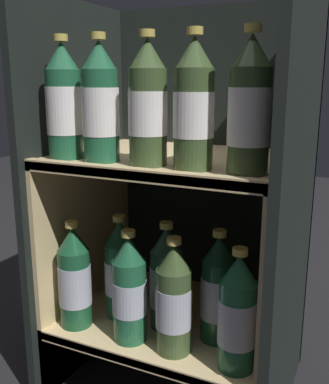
{
  "coord_description": "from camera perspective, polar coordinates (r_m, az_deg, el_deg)",
  "views": [
    {
      "loc": [
        0.41,
        -0.72,
        0.74
      ],
      "look_at": [
        0.0,
        0.14,
        0.51
      ],
      "focal_mm": 42.0,
      "sensor_mm": 36.0,
      "label": 1
    }
  ],
  "objects": [
    {
      "name": "shelf_upper",
      "position": [
        1.06,
        1.28,
        -4.76
      ],
      "size": [
        0.52,
        0.41,
        0.59
      ],
      "color": "#DBBC84",
      "rests_on": "ground_plane"
    },
    {
      "name": "fridge_side_right",
      "position": [
        0.98,
        16.15,
        -3.31
      ],
      "size": [
        0.02,
        0.45,
        0.93
      ],
      "primitive_type": "cube",
      "color": "black",
      "rests_on": "ground_plane"
    },
    {
      "name": "bottle_lower_back_0",
      "position": [
        1.12,
        -5.63,
        -9.97
      ],
      "size": [
        0.08,
        0.08,
        0.26
      ],
      "color": "#1E5638",
      "rests_on": "shelf_lower"
    },
    {
      "name": "fridge_side_left",
      "position": [
        1.18,
        -10.65,
        -0.04
      ],
      "size": [
        0.02,
        0.45,
        0.93
      ],
      "primitive_type": "cube",
      "color": "black",
      "rests_on": "ground_plane"
    },
    {
      "name": "bottle_lower_front_2",
      "position": [
        0.97,
        1.18,
        -13.7
      ],
      "size": [
        0.08,
        0.08,
        0.26
      ],
      "color": "#384C28",
      "rests_on": "shelf_lower"
    },
    {
      "name": "bottle_upper_front_2",
      "position": [
        0.89,
        -2.24,
        10.81
      ],
      "size": [
        0.08,
        0.08,
        0.26
      ],
      "color": "#384C28",
      "rests_on": "shelf_upper"
    },
    {
      "name": "bottle_lower_front_3",
      "position": [
        0.93,
        9.24,
        -15.23
      ],
      "size": [
        0.08,
        0.08,
        0.26
      ],
      "color": "#1E5638",
      "rests_on": "shelf_lower"
    },
    {
      "name": "fridge_back_wall",
      "position": [
        1.24,
        5.46,
        0.82
      ],
      "size": [
        0.56,
        0.02,
        0.93
      ],
      "primitive_type": "cube",
      "color": "black",
      "rests_on": "ground_plane"
    },
    {
      "name": "bottle_upper_front_3",
      "position": [
        0.85,
        3.73,
        10.65
      ],
      "size": [
        0.08,
        0.08,
        0.26
      ],
      "color": "#384C28",
      "rests_on": "shelf_upper"
    },
    {
      "name": "bottle_lower_back_1",
      "position": [
        1.06,
        0.41,
        -11.24
      ],
      "size": [
        0.08,
        0.08,
        0.26
      ],
      "color": "#285B42",
      "rests_on": "shelf_lower"
    },
    {
      "name": "bottle_upper_front_1",
      "position": [
        0.94,
        -8.14,
        10.83
      ],
      "size": [
        0.08,
        0.08,
        0.26
      ],
      "color": "#1E5638",
      "rests_on": "shelf_upper"
    },
    {
      "name": "bottle_upper_front_0",
      "position": [
        1.0,
        -12.65,
        10.78
      ],
      "size": [
        0.08,
        0.08,
        0.26
      ],
      "color": "#1E5638",
      "rests_on": "shelf_upper"
    },
    {
      "name": "shelf_lower",
      "position": [
        1.17,
        1.12,
        -17.07
      ],
      "size": [
        0.52,
        0.41,
        0.18
      ],
      "color": "#DBBC84",
      "rests_on": "ground_plane"
    },
    {
      "name": "bottle_lower_front_1",
      "position": [
        1.02,
        -4.47,
        -12.44
      ],
      "size": [
        0.08,
        0.08,
        0.26
      ],
      "color": "#1E5638",
      "rests_on": "shelf_lower"
    },
    {
      "name": "bottle_lower_front_0",
      "position": [
        1.09,
        -11.35,
        -10.81
      ],
      "size": [
        0.08,
        0.08,
        0.26
      ],
      "color": "#194C2D",
      "rests_on": "shelf_lower"
    },
    {
      "name": "bottle_upper_front_4",
      "position": [
        0.82,
        10.75,
        10.26
      ],
      "size": [
        0.08,
        0.08,
        0.26
      ],
      "color": "#384C28",
      "rests_on": "shelf_upper"
    },
    {
      "name": "bottle_lower_back_2",
      "position": [
        1.02,
        6.81,
        -12.4
      ],
      "size": [
        0.08,
        0.08,
        0.26
      ],
      "color": "#144228",
      "rests_on": "shelf_lower"
    }
  ]
}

